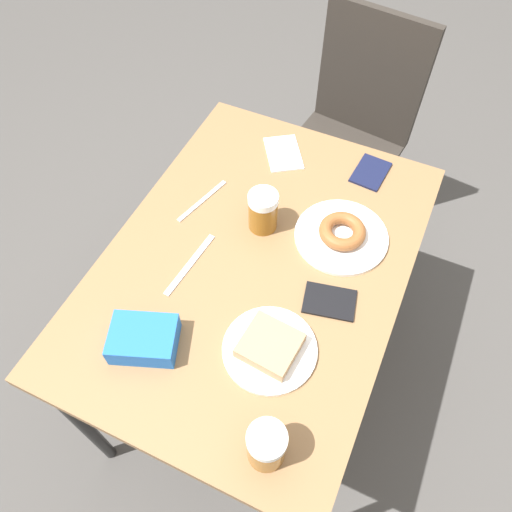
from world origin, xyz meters
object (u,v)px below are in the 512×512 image
(chair, at_px, (356,118))
(plate_with_donut, at_px, (342,234))
(fork, at_px, (202,201))
(knife, at_px, (190,264))
(beer_mug_center, at_px, (263,211))
(passport_far_edge, at_px, (371,172))
(passport_near_edge, at_px, (329,301))
(beer_mug_left, at_px, (266,446))
(napkin_folded, at_px, (283,153))
(blue_pouch, at_px, (144,339))
(plate_with_cake, at_px, (270,347))

(chair, relative_size, plate_with_donut, 3.81)
(chair, bearing_deg, fork, -100.14)
(plate_with_donut, distance_m, knife, 0.41)
(beer_mug_center, height_order, passport_far_edge, beer_mug_center)
(plate_with_donut, relative_size, passport_near_edge, 1.76)
(beer_mug_left, height_order, beer_mug_center, same)
(knife, bearing_deg, napkin_folded, 82.56)
(beer_mug_center, xyz_separation_m, blue_pouch, (-0.10, -0.43, -0.03))
(napkin_folded, height_order, passport_far_edge, passport_far_edge)
(beer_mug_left, relative_size, knife, 0.56)
(passport_far_edge, distance_m, blue_pouch, 0.81)
(napkin_folded, distance_m, passport_far_edge, 0.27)
(plate_with_donut, relative_size, beer_mug_center, 2.10)
(plate_with_cake, xyz_separation_m, blue_pouch, (-0.27, -0.11, 0.01))
(passport_near_edge, relative_size, blue_pouch, 0.79)
(chair, distance_m, blue_pouch, 1.22)
(passport_far_edge, bearing_deg, chair, 109.53)
(napkin_folded, bearing_deg, fork, -116.51)
(blue_pouch, bearing_deg, knife, 93.52)
(passport_near_edge, bearing_deg, passport_far_edge, 94.71)
(beer_mug_left, xyz_separation_m, fork, (-0.44, 0.54, -0.06))
(passport_far_edge, bearing_deg, blue_pouch, -112.72)
(chair, relative_size, napkin_folded, 5.37)
(beer_mug_left, bearing_deg, knife, 136.95)
(knife, bearing_deg, passport_near_edge, 7.12)
(beer_mug_left, distance_m, fork, 0.70)
(plate_with_donut, bearing_deg, blue_pouch, -122.70)
(knife, distance_m, passport_near_edge, 0.37)
(fork, bearing_deg, passport_far_edge, 37.20)
(plate_with_cake, xyz_separation_m, beer_mug_left, (0.08, -0.21, 0.04))
(plate_with_cake, bearing_deg, napkin_folded, 110.03)
(passport_far_edge, bearing_deg, beer_mug_center, -123.99)
(passport_near_edge, bearing_deg, chair, 102.23)
(chair, xyz_separation_m, plate_with_cake, (0.12, -1.09, 0.21))
(fork, distance_m, knife, 0.22)
(plate_with_cake, relative_size, passport_near_edge, 1.55)
(plate_with_donut, xyz_separation_m, blue_pouch, (-0.31, -0.48, 0.01))
(plate_with_donut, bearing_deg, plate_with_cake, -96.48)
(fork, bearing_deg, chair, 72.33)
(beer_mug_center, distance_m, knife, 0.24)
(plate_with_cake, relative_size, passport_far_edge, 1.65)
(knife, bearing_deg, passport_far_edge, 57.19)
(napkin_folded, bearing_deg, passport_far_edge, 7.13)
(plate_with_cake, bearing_deg, beer_mug_center, 116.69)
(passport_near_edge, xyz_separation_m, blue_pouch, (-0.35, -0.28, 0.03))
(beer_mug_center, relative_size, passport_far_edge, 0.90)
(knife, distance_m, blue_pouch, 0.24)
(passport_far_edge, bearing_deg, napkin_folded, -172.87)
(plate_with_donut, height_order, beer_mug_left, beer_mug_left)
(knife, relative_size, passport_far_edge, 1.59)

